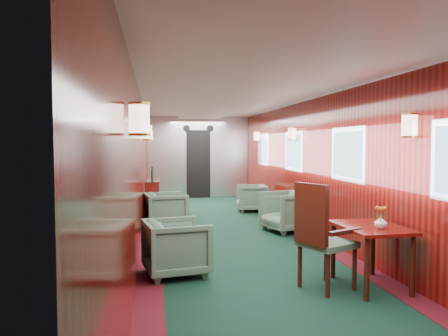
# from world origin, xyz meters

# --- Properties ---
(room) EXTENTS (12.00, 12.10, 2.40)m
(room) POSITION_xyz_m (0.00, 0.00, 1.63)
(room) COLOR #0D2F20
(room) RESTS_ON ground
(bulkhead) EXTENTS (2.98, 0.17, 2.39)m
(bulkhead) POSITION_xyz_m (0.00, 5.91, 1.18)
(bulkhead) COLOR silver
(bulkhead) RESTS_ON ground
(windows_right) EXTENTS (0.02, 8.60, 0.80)m
(windows_right) POSITION_xyz_m (1.49, 0.25, 1.45)
(windows_right) COLOR silver
(windows_right) RESTS_ON ground
(wall_sconces) EXTENTS (2.97, 7.97, 0.25)m
(wall_sconces) POSITION_xyz_m (0.00, 0.57, 1.79)
(wall_sconces) COLOR #FFE5C6
(wall_sconces) RESTS_ON ground
(dining_table) EXTENTS (0.67, 0.94, 0.69)m
(dining_table) POSITION_xyz_m (1.09, -2.49, 0.58)
(dining_table) COLOR maroon
(dining_table) RESTS_ON ground
(side_chair) EXTENTS (0.68, 0.70, 1.18)m
(side_chair) POSITION_xyz_m (0.49, -2.51, 0.64)
(side_chair) COLOR #1F493C
(side_chair) RESTS_ON ground
(credenza) EXTENTS (0.30, 0.95, 1.13)m
(credenza) POSITION_xyz_m (-1.34, 2.14, 0.44)
(credenza) COLOR maroon
(credenza) RESTS_ON ground
(flower_vase) EXTENTS (0.16, 0.16, 0.14)m
(flower_vase) POSITION_xyz_m (1.11, -2.66, 0.76)
(flower_vase) COLOR beige
(flower_vase) RESTS_ON dining_table
(armchair_left_near) EXTENTS (0.87, 0.85, 0.68)m
(armchair_left_near) POSITION_xyz_m (-1.03, -1.69, 0.34)
(armchair_left_near) COLOR #1F493C
(armchair_left_near) RESTS_ON ground
(armchair_left_far) EXTENTS (0.86, 0.85, 0.69)m
(armchair_left_far) POSITION_xyz_m (-1.08, 1.26, 0.34)
(armchair_left_far) COLOR #1F493C
(armchair_left_far) RESTS_ON ground
(armchair_right_near) EXTENTS (1.00, 0.99, 0.74)m
(armchair_right_near) POSITION_xyz_m (1.11, 0.64, 0.37)
(armchair_right_near) COLOR #1F493C
(armchair_right_near) RESTS_ON ground
(armchair_right_far) EXTENTS (0.76, 0.74, 0.63)m
(armchair_right_far) POSITION_xyz_m (0.99, 3.08, 0.32)
(armchair_right_far) COLOR #1F493C
(armchair_right_far) RESTS_ON ground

